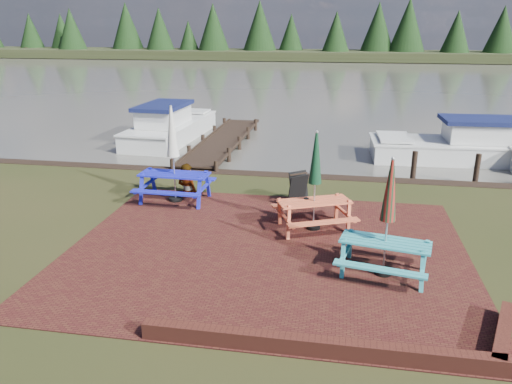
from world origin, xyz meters
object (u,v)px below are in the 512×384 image
object	(u,v)px
chalkboard	(298,189)
boat_near	(465,147)
boat_jetty	(170,128)
person	(186,164)
picnic_table_teal	(386,236)
picnic_table_blue	(174,169)
picnic_table_red	(314,196)
jetty	(223,141)

from	to	relation	value
chalkboard	boat_near	world-z (taller)	boat_near
boat_jetty	chalkboard	bearing A→B (deg)	-47.85
person	chalkboard	bearing A→B (deg)	-165.79
picnic_table_teal	boat_jetty	distance (m)	14.94
picnic_table_blue	picnic_table_teal	bearing A→B (deg)	-30.30
picnic_table_blue	chalkboard	distance (m)	3.60
person	boat_near	bearing A→B (deg)	-125.34
boat_jetty	picnic_table_teal	bearing A→B (deg)	-50.94
chalkboard	boat_near	distance (m)	8.83
picnic_table_teal	person	xyz separation A→B (m)	(-5.54, 4.30, 0.06)
picnic_table_red	boat_jetty	xyz separation A→B (m)	(-7.20, 9.92, -0.50)
boat_near	person	size ratio (longest dim) A/B	3.74
picnic_table_teal	picnic_table_blue	size ratio (longest dim) A/B	0.90
boat_jetty	person	bearing A→B (deg)	-64.33
picnic_table_teal	jetty	distance (m)	12.56
picnic_table_blue	person	bearing A→B (deg)	81.34
person	picnic_table_teal	bearing A→B (deg)	163.25
boat_jetty	boat_near	world-z (taller)	boat_jetty
chalkboard	person	size ratio (longest dim) A/B	0.50
picnic_table_red	boat_jetty	size ratio (longest dim) A/B	0.37
picnic_table_teal	jetty	world-z (taller)	picnic_table_teal
boat_jetty	boat_near	distance (m)	12.65
jetty	boat_jetty	world-z (taller)	boat_jetty
jetty	boat_near	world-z (taller)	boat_near
person	jetty	bearing A→B (deg)	-64.58
picnic_table_blue	boat_near	xyz separation A→B (m)	(9.44, 6.90, -0.61)
picnic_table_red	chalkboard	xyz separation A→B (m)	(-0.55, 1.73, -0.40)
jetty	picnic_table_red	bearing A→B (deg)	-63.14
picnic_table_blue	boat_jetty	world-z (taller)	picnic_table_blue
picnic_table_blue	boat_jetty	distance (m)	9.07
picnic_table_blue	boat_jetty	size ratio (longest dim) A/B	0.41
picnic_table_teal	boat_near	size ratio (longest dim) A/B	0.36
boat_near	person	bearing A→B (deg)	121.29
person	boat_jetty	bearing A→B (deg)	-46.28
boat_near	boat_jetty	bearing A→B (deg)	80.43
picnic_table_teal	boat_jetty	size ratio (longest dim) A/B	0.37
picnic_table_teal	boat_near	distance (m)	11.14
picnic_table_red	jetty	xyz separation A→B (m)	(-4.47, 8.82, -0.76)
picnic_table_teal	boat_near	world-z (taller)	picnic_table_teal
picnic_table_red	picnic_table_blue	size ratio (longest dim) A/B	0.90
picnic_table_teal	picnic_table_red	distance (m)	2.68
boat_near	picnic_table_blue	bearing A→B (deg)	123.89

